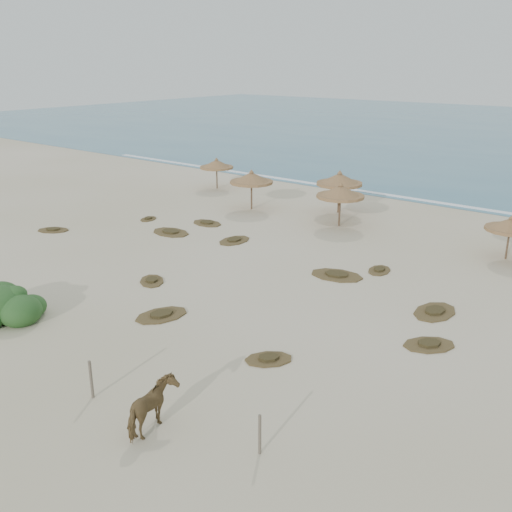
% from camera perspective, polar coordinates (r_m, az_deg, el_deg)
% --- Properties ---
extents(ground, '(160.00, 160.00, 0.00)m').
position_cam_1_polar(ground, '(25.03, -8.36, -5.34)').
color(ground, beige).
rests_on(ground, ground).
extents(foam_line, '(70.00, 0.60, 0.01)m').
position_cam_1_polar(foam_line, '(45.88, 15.88, 5.44)').
color(foam_line, white).
rests_on(foam_line, ground).
extents(palapa_0, '(3.55, 3.55, 2.59)m').
position_cam_1_polar(palapa_0, '(47.84, -3.97, 9.12)').
color(palapa_0, brown).
rests_on(palapa_0, ground).
extents(palapa_1, '(3.30, 3.30, 2.89)m').
position_cam_1_polar(palapa_1, '(40.83, -0.46, 7.77)').
color(palapa_1, brown).
rests_on(palapa_1, ground).
extents(palapa_2, '(4.00, 4.00, 2.88)m').
position_cam_1_polar(palapa_2, '(36.93, 8.45, 6.33)').
color(palapa_2, brown).
rests_on(palapa_2, ground).
extents(palapa_3, '(4.19, 4.19, 3.01)m').
position_cam_1_polar(palapa_3, '(40.32, 8.35, 7.55)').
color(palapa_3, brown).
rests_on(palapa_3, ground).
extents(palapa_4, '(3.31, 3.31, 2.44)m').
position_cam_1_polar(palapa_4, '(33.27, 24.10, 2.84)').
color(palapa_4, brown).
rests_on(palapa_4, ground).
extents(horse, '(1.26, 1.98, 1.55)m').
position_cam_1_polar(horse, '(17.22, -10.33, -14.72)').
color(horse, olive).
rests_on(horse, ground).
extents(fence_post_near, '(0.12, 0.12, 1.32)m').
position_cam_1_polar(fence_post_near, '(19.21, -16.16, -11.77)').
color(fence_post_near, '#665B4C').
rests_on(fence_post_near, ground).
extents(fence_post_far, '(0.12, 0.12, 1.23)m').
position_cam_1_polar(fence_post_far, '(16.22, 0.38, -17.42)').
color(fence_post_far, '#665B4C').
rests_on(fence_post_far, ground).
extents(bush, '(3.64, 3.21, 1.63)m').
position_cam_1_polar(bush, '(26.04, -24.08, -4.62)').
color(bush, '#346029').
rests_on(bush, ground).
extents(scrub_0, '(2.39, 2.15, 0.16)m').
position_cam_1_polar(scrub_0, '(38.26, -19.62, 2.48)').
color(scrub_0, brown).
rests_on(scrub_0, ground).
extents(scrub_1, '(2.72, 1.81, 0.16)m').
position_cam_1_polar(scrub_1, '(35.96, -8.52, 2.38)').
color(scrub_1, brown).
rests_on(scrub_1, ground).
extents(scrub_2, '(2.10, 2.01, 0.16)m').
position_cam_1_polar(scrub_2, '(28.24, -10.37, -2.44)').
color(scrub_2, brown).
rests_on(scrub_2, ground).
extents(scrub_3, '(2.98, 2.24, 0.16)m').
position_cam_1_polar(scrub_3, '(28.78, 8.06, -1.89)').
color(scrub_3, brown).
rests_on(scrub_3, ground).
extents(scrub_4, '(2.34, 2.38, 0.16)m').
position_cam_1_polar(scrub_4, '(22.77, 16.91, -8.46)').
color(scrub_4, brown).
rests_on(scrub_4, ground).
extents(scrub_5, '(1.73, 2.51, 0.16)m').
position_cam_1_polar(scrub_5, '(25.64, 17.44, -5.32)').
color(scrub_5, brown).
rests_on(scrub_5, ground).
extents(scrub_6, '(2.33, 1.62, 0.16)m').
position_cam_1_polar(scrub_6, '(37.71, -4.92, 3.31)').
color(scrub_6, brown).
rests_on(scrub_6, ground).
extents(scrub_7, '(1.36, 1.83, 0.16)m').
position_cam_1_polar(scrub_7, '(29.82, 12.22, -1.39)').
color(scrub_7, brown).
rests_on(scrub_7, ground).
extents(scrub_8, '(1.34, 1.65, 0.16)m').
position_cam_1_polar(scrub_8, '(39.26, -10.71, 3.68)').
color(scrub_8, brown).
rests_on(scrub_8, ground).
extents(scrub_9, '(2.13, 2.65, 0.16)m').
position_cam_1_polar(scrub_9, '(24.50, -9.43, -5.83)').
color(scrub_9, brown).
rests_on(scrub_9, ground).
extents(scrub_12, '(2.03, 2.07, 0.16)m').
position_cam_1_polar(scrub_12, '(20.86, 1.27, -10.24)').
color(scrub_12, brown).
rests_on(scrub_12, ground).
extents(scrub_13, '(1.46, 2.24, 0.16)m').
position_cam_1_polar(scrub_13, '(33.97, -2.19, 1.58)').
color(scrub_13, brown).
rests_on(scrub_13, ground).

